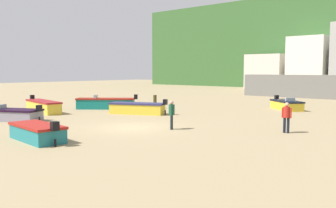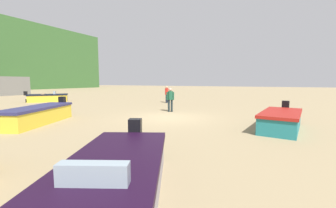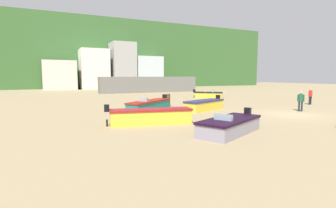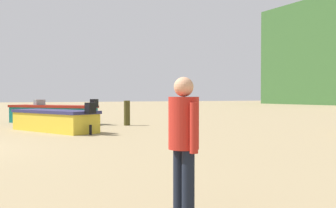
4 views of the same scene
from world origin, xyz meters
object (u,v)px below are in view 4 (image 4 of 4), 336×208
object	(u,v)px
mooring_post_near_water	(127,113)
beach_walker_distant	(184,137)
boat_teal_1	(52,114)
boat_yellow_2	(54,120)

from	to	relation	value
mooring_post_near_water	beach_walker_distant	world-z (taller)	beach_walker_distant
boat_teal_1	boat_yellow_2	distance (m)	4.68
boat_yellow_2	beach_walker_distant	world-z (taller)	beach_walker_distant
boat_teal_1	mooring_post_near_water	size ratio (longest dim) A/B	3.90
boat_teal_1	boat_yellow_2	xyz separation A→B (m)	(4.61, -0.76, -0.05)
boat_yellow_2	mooring_post_near_water	xyz separation A→B (m)	(-1.56, 3.68, 0.16)
boat_teal_1	mooring_post_near_water	distance (m)	4.22
mooring_post_near_water	beach_walker_distant	bearing A→B (deg)	-18.42
mooring_post_near_water	beach_walker_distant	xyz separation A→B (m)	(13.58, -4.52, 0.36)
boat_teal_1	mooring_post_near_water	bearing A→B (deg)	-84.50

